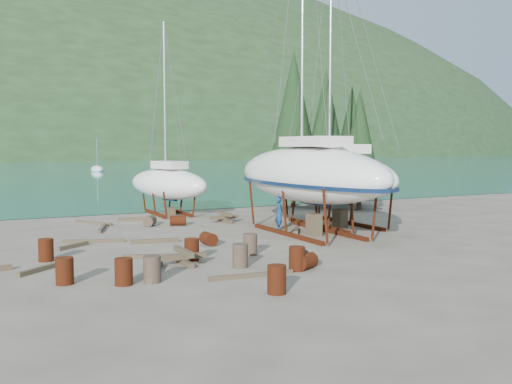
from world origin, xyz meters
name	(u,v)px	position (x,y,z in m)	size (l,w,h in m)	color
ground	(240,249)	(0.00, 0.00, 0.00)	(600.00, 600.00, 0.00)	#5A5247
far_house_right	(91,150)	(30.00, 190.00, 2.92)	(6.60, 5.60, 5.60)	beige
cypress_near_right	(326,128)	(12.50, 12.00, 5.79)	(3.60, 3.60, 10.00)	black
cypress_mid_right	(360,140)	(14.00, 10.00, 4.92)	(3.06, 3.06, 8.50)	black
cypress_back_left	(294,116)	(11.00, 14.00, 6.66)	(4.14, 4.14, 11.50)	black
cypress_far_right	(351,136)	(15.50, 13.00, 5.21)	(3.24, 3.24, 9.00)	black
moored_boat_mid	(97,169)	(10.00, 80.00, 0.39)	(2.00, 5.00, 6.05)	white
large_sailboat_near	(308,174)	(4.87, 2.22, 3.08)	(3.92, 12.25, 19.14)	white
large_sailboat_far	(335,176)	(7.76, 4.00, 2.83)	(3.96, 11.14, 17.31)	white
small_sailboat_shore	(168,183)	(1.15, 13.47, 2.06)	(4.55, 8.20, 12.50)	white
worker	(279,214)	(4.15, 3.90, 0.91)	(0.66, 0.43, 1.82)	navy
drum_1	(301,255)	(0.85, -3.74, 0.29)	(0.58, 0.58, 0.88)	#2D2823
drum_3	(277,279)	(-2.26, -7.37, 0.44)	(0.58, 0.58, 0.88)	#59220F
drum_4	(178,220)	(0.01, 8.20, 0.29)	(0.58, 0.58, 0.88)	#59220F
drum_5	(240,256)	(-1.63, -3.46, 0.44)	(0.58, 0.58, 0.88)	#2D2823
drum_6	(209,239)	(-0.88, 1.47, 0.29)	(0.58, 0.58, 0.88)	#59220F
drum_7	(297,259)	(-0.05, -4.88, 0.44)	(0.58, 0.58, 0.88)	#59220F
drum_8	(46,250)	(-7.89, 1.01, 0.44)	(0.58, 0.58, 0.88)	#59220F
drum_10	(124,272)	(-6.14, -4.19, 0.44)	(0.58, 0.58, 0.88)	#59220F
drum_11	(150,221)	(-1.48, 8.70, 0.29)	(0.58, 0.58, 0.88)	#2D2823
drum_12	(306,261)	(0.36, -4.83, 0.29)	(0.58, 0.58, 0.88)	#59220F
drum_13	(65,271)	(-7.82, -3.21, 0.44)	(0.58, 0.58, 0.88)	#59220F
drum_14	(192,250)	(-2.80, -1.49, 0.44)	(0.58, 0.58, 0.88)	#59220F
drum_16	(152,269)	(-5.21, -4.24, 0.44)	(0.58, 0.58, 0.88)	#2D2823
drum_17	(250,244)	(-0.21, -1.43, 0.44)	(0.58, 0.58, 0.88)	#2D2823
timber_0	(94,223)	(-4.13, 10.98, 0.07)	(0.14, 2.83, 0.14)	brown
timber_1	(297,230)	(4.70, 3.03, 0.10)	(0.19, 1.93, 0.19)	brown
timber_3	(251,275)	(-1.98, -5.09, 0.07)	(0.15, 3.09, 0.15)	brown
timber_4	(73,246)	(-6.46, 3.57, 0.09)	(0.17, 1.76, 0.17)	brown
timber_5	(160,256)	(-3.76, -0.41, 0.08)	(0.16, 2.95, 0.16)	brown
timber_6	(134,219)	(-1.62, 11.52, 0.10)	(0.19, 1.92, 0.19)	brown
timber_8	(155,241)	(-2.87, 3.18, 0.09)	(0.19, 2.22, 0.19)	brown
timber_10	(102,228)	(-4.16, 8.48, 0.08)	(0.16, 2.75, 0.16)	brown
timber_11	(93,241)	(-5.39, 4.55, 0.08)	(0.15, 2.85, 0.15)	brown
timber_12	(43,268)	(-8.20, -0.71, 0.08)	(0.17, 2.42, 0.17)	brown
timber_16	(155,271)	(-4.77, -3.10, 0.11)	(0.23, 3.05, 0.23)	brown
timber_pile_fore	(184,257)	(-3.32, -2.02, 0.30)	(1.80, 1.80, 0.60)	brown
timber_pile_aft	(225,217)	(2.94, 8.33, 0.30)	(1.80, 1.80, 0.60)	brown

